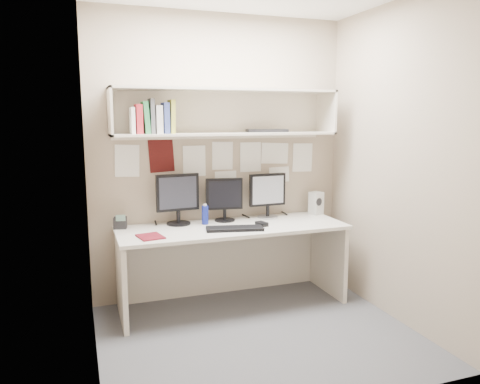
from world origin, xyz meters
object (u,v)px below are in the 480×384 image
object	(u,v)px
monitor_left	(178,197)
speaker	(316,203)
keyboard	(235,229)
monitor_center	(224,197)
desk_phone	(120,223)
maroon_notebook	(150,237)
desk	(232,265)
monitor_right	(268,193)

from	to	relation	value
monitor_left	speaker	world-z (taller)	monitor_left
keyboard	monitor_left	bearing A→B (deg)	149.69
keyboard	speaker	distance (m)	1.04
monitor_left	monitor_center	bearing A→B (deg)	-4.93
speaker	desk_phone	bearing A→B (deg)	160.94
keyboard	maroon_notebook	size ratio (longest dim) A/B	2.17
desk	monitor_right	size ratio (longest dim) A/B	4.76
monitor_right	speaker	xyz separation A→B (m)	(0.51, -0.01, -0.12)
monitor_center	keyboard	size ratio (longest dim) A/B	0.82
monitor_center	maroon_notebook	bearing A→B (deg)	-144.42
monitor_center	monitor_right	size ratio (longest dim) A/B	0.94
desk	monitor_center	distance (m)	0.62
monitor_right	monitor_center	bearing A→B (deg)	177.95
monitor_right	desk_phone	xyz separation A→B (m)	(-1.37, 0.00, -0.18)
desk	keyboard	bearing A→B (deg)	-101.07
keyboard	monitor_right	bearing A→B (deg)	51.43
desk	speaker	bearing A→B (deg)	12.30
speaker	desk_phone	distance (m)	1.88
monitor_center	desk_phone	world-z (taller)	monitor_center
keyboard	desk_phone	size ratio (longest dim) A/B	3.74
desk	keyboard	xyz separation A→B (m)	(-0.03, -0.15, 0.38)
monitor_right	speaker	distance (m)	0.53
monitor_left	monitor_center	world-z (taller)	monitor_left
monitor_left	speaker	distance (m)	1.38
monitor_center	maroon_notebook	size ratio (longest dim) A/B	1.78
desk	desk_phone	world-z (taller)	desk_phone
monitor_left	desk_phone	world-z (taller)	monitor_left
monitor_right	keyboard	bearing A→B (deg)	-142.80
monitor_left	maroon_notebook	world-z (taller)	monitor_left
desk	monitor_right	bearing A→B (deg)	27.25
monitor_center	maroon_notebook	world-z (taller)	monitor_center
maroon_notebook	desk_phone	size ratio (longest dim) A/B	1.72
desk	monitor_left	bearing A→B (deg)	153.29
keyboard	speaker	bearing A→B (deg)	32.46
maroon_notebook	desk_phone	xyz separation A→B (m)	(-0.20, 0.39, 0.04)
desk	monitor_right	world-z (taller)	monitor_right
maroon_notebook	monitor_left	bearing A→B (deg)	40.39
speaker	desk	bearing A→B (deg)	173.80
monitor_left	maroon_notebook	xyz separation A→B (m)	(-0.31, -0.38, -0.24)
monitor_center	desk_phone	size ratio (longest dim) A/B	3.06
monitor_right	desk_phone	distance (m)	1.38
monitor_left	monitor_center	xyz separation A→B (m)	(0.43, 0.00, -0.03)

